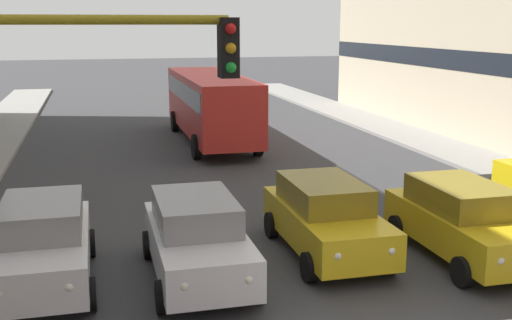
{
  "coord_description": "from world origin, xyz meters",
  "views": [
    {
      "loc": [
        4.79,
        7.76,
        5.26
      ],
      "look_at": [
        0.81,
        -7.84,
        1.77
      ],
      "focal_mm": 44.52,
      "sensor_mm": 36.0,
      "label": 1
    }
  ],
  "objects_px": {
    "car_2": "(325,217)",
    "bus_behind_traffic": "(210,100)",
    "car_3": "(197,238)",
    "car_4": "(43,243)",
    "car_1": "(463,220)"
  },
  "relations": [
    {
      "from": "car_2",
      "to": "bus_behind_traffic",
      "type": "distance_m",
      "value": 14.79
    },
    {
      "from": "car_2",
      "to": "car_4",
      "type": "relative_size",
      "value": 1.0
    },
    {
      "from": "car_4",
      "to": "car_2",
      "type": "bearing_deg",
      "value": -177.6
    },
    {
      "from": "bus_behind_traffic",
      "to": "car_1",
      "type": "bearing_deg",
      "value": 100.54
    },
    {
      "from": "car_1",
      "to": "car_3",
      "type": "bearing_deg",
      "value": -2.87
    },
    {
      "from": "car_2",
      "to": "bus_behind_traffic",
      "type": "bearing_deg",
      "value": -90.0
    },
    {
      "from": "car_3",
      "to": "bus_behind_traffic",
      "type": "bearing_deg",
      "value": -101.37
    },
    {
      "from": "car_2",
      "to": "car_4",
      "type": "bearing_deg",
      "value": 2.4
    },
    {
      "from": "car_3",
      "to": "car_4",
      "type": "height_order",
      "value": "same"
    },
    {
      "from": "car_3",
      "to": "car_1",
      "type": "bearing_deg",
      "value": 177.13
    },
    {
      "from": "car_4",
      "to": "bus_behind_traffic",
      "type": "xyz_separation_m",
      "value": [
        -6.19,
        -15.01,
        0.97
      ]
    },
    {
      "from": "car_3",
      "to": "car_4",
      "type": "distance_m",
      "value": 3.12
    },
    {
      "from": "car_1",
      "to": "car_4",
      "type": "relative_size",
      "value": 1.0
    },
    {
      "from": "car_2",
      "to": "car_3",
      "type": "relative_size",
      "value": 1.0
    },
    {
      "from": "car_2",
      "to": "bus_behind_traffic",
      "type": "xyz_separation_m",
      "value": [
        -0.0,
        -14.76,
        0.97
      ]
    }
  ]
}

